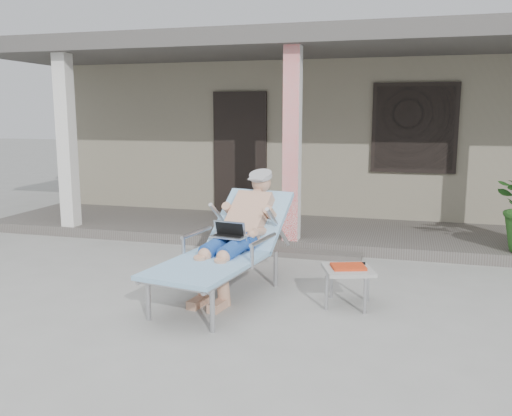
% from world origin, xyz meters
% --- Properties ---
extents(ground, '(60.00, 60.00, 0.00)m').
position_xyz_m(ground, '(0.00, 0.00, 0.00)').
color(ground, '#9E9E99').
rests_on(ground, ground).
extents(house, '(10.40, 5.40, 3.30)m').
position_xyz_m(house, '(0.00, 6.50, 1.67)').
color(house, gray).
rests_on(house, ground).
extents(porch_deck, '(10.00, 2.00, 0.15)m').
position_xyz_m(porch_deck, '(0.00, 3.00, 0.07)').
color(porch_deck, '#605B56').
rests_on(porch_deck, ground).
extents(porch_overhang, '(10.00, 2.30, 2.85)m').
position_xyz_m(porch_overhang, '(0.00, 2.95, 2.79)').
color(porch_overhang, silver).
rests_on(porch_overhang, porch_deck).
extents(porch_step, '(2.00, 0.30, 0.07)m').
position_xyz_m(porch_step, '(0.00, 1.85, 0.04)').
color(porch_step, '#605B56').
rests_on(porch_step, ground).
extents(lounger, '(1.10, 2.13, 1.34)m').
position_xyz_m(lounger, '(-0.23, 0.18, 0.83)').
color(lounger, '#B7B7BC').
rests_on(lounger, ground).
extents(side_table, '(0.58, 0.58, 0.41)m').
position_xyz_m(side_table, '(1.00, 0.11, 0.35)').
color(side_table, '#A5A6A1').
rests_on(side_table, ground).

